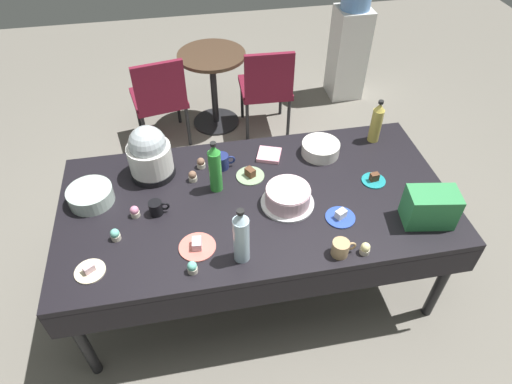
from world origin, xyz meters
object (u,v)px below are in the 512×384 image
Objects in this scene: cupcake_cocoa at (201,163)px; coffee_mug_tan at (341,248)px; dessert_plate_cream at (90,270)px; soda_bottle_water at (241,237)px; slow_cooker at (149,154)px; dessert_plate_coral at (197,246)px; cupcake_berry at (193,176)px; dessert_plate_sage at (251,175)px; ceramic_snack_bowl at (321,149)px; cupcake_lemon at (365,249)px; coffee_mug_navy at (222,161)px; soda_bottle_ginger_ale at (376,122)px; maroon_chair_left at (159,96)px; frosted_layer_cake at (288,197)px; soda_carton at (430,207)px; potluck_table at (256,206)px; cupcake_mint at (115,235)px; cupcake_vanilla at (135,212)px; round_cafe_table at (213,77)px; glass_salad_bowl at (91,195)px; dessert_plate_cobalt at (340,216)px; water_cooler at (350,40)px; cupcake_rose at (192,267)px; soda_bottle_lime_soda at (215,168)px; dessert_plate_teal at (374,179)px; maroon_chair_right at (266,85)px; coffee_mug_black at (156,208)px.

cupcake_cocoa is 0.54× the size of coffee_mug_tan.
dessert_plate_cream is 0.44× the size of soda_bottle_water.
slow_cooker reaches higher than dessert_plate_coral.
cupcake_berry is at bearing 107.44° from soda_bottle_water.
dessert_plate_sage is 0.31m from cupcake_cocoa.
ceramic_snack_bowl is 3.50× the size of cupcake_lemon.
slow_cooker is at bearing 178.00° from coffee_mug_navy.
soda_bottle_ginger_ale reaches higher than maroon_chair_left.
soda_bottle_ginger_ale is 1.01m from coffee_mug_navy.
frosted_layer_cake is 0.75m from soda_carton.
dessert_plate_coral is (-0.36, -0.29, 0.07)m from potluck_table.
soda_bottle_ginger_ale reaches higher than cupcake_mint.
cupcake_vanilla is 1.99m from round_cafe_table.
glass_salad_bowl is 0.29× the size of maroon_chair_left.
water_cooler reaches higher than dessert_plate_cobalt.
cupcake_rose is 0.08× the size of maroon_chair_left.
dessert_plate_cream is 1.14× the size of coffee_mug_navy.
coffee_mug_navy is at bearing 72.95° from soda_bottle_lime_soda.
water_cooler reaches higher than dessert_plate_cream.
maroon_chair_left reaches higher than dessert_plate_cream.
dessert_plate_teal is 0.17× the size of maroon_chair_left.
water_cooler is (1.67, 1.93, -0.19)m from cupcake_berry.
glass_salad_bowl is at bearing 170.82° from potluck_table.
ceramic_snack_bowl is at bearing -86.77° from maroon_chair_right.
potluck_table is 0.20m from dessert_plate_sage.
cupcake_cocoa is 1.00× the size of cupcake_berry.
dessert_plate_sage is at bearing -4.65° from cupcake_berry.
dessert_plate_sage is at bearing 117.47° from coffee_mug_tan.
potluck_table is 32.59× the size of cupcake_cocoa.
dessert_plate_coral is (-0.78, -0.06, -0.00)m from dessert_plate_cobalt.
soda_bottle_ginger_ale is at bearing 16.30° from coffee_mug_black.
dessert_plate_teal is 0.43× the size of soda_bottle_lime_soda.
dessert_plate_coral is at bearing -163.83° from dessert_plate_teal.
soda_bottle_water reaches higher than coffee_mug_tan.
dessert_plate_sage is at bearing 121.70° from frosted_layer_cake.
water_cooler is at bearing 48.38° from dessert_plate_cream.
cupcake_lemon is 0.08× the size of maroon_chair_left.
dessert_plate_cobalt is 2.41× the size of cupcake_cocoa.
round_cafe_table is (0.23, 1.53, -0.28)m from cupcake_cocoa.
cupcake_vanilla is at bearing -123.01° from maroon_chair_right.
dessert_plate_teal is 0.20× the size of round_cafe_table.
dessert_plate_coral is 2.97m from water_cooler.
ceramic_snack_bowl is at bearing 84.87° from dessert_plate_cobalt.
soda_bottle_ginger_ale is at bearing 8.58° from cupcake_berry.
ceramic_snack_bowl reaches higher than cupcake_berry.
water_cooler reaches higher than potluck_table.
soda_bottle_lime_soda is at bearing 166.41° from soda_carton.
water_cooler reaches higher than coffee_mug_tan.
cupcake_cocoa is (0.08, 0.62, 0.02)m from dessert_plate_coral.
glass_salad_bowl is 0.77m from coffee_mug_navy.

